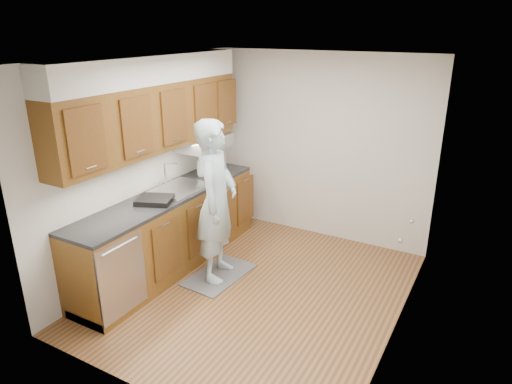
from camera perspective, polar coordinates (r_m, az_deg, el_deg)
floor at (r=5.23m, az=0.18°, el=-12.22°), size 3.50×3.50×0.00m
ceiling at (r=4.42m, az=0.21°, el=16.27°), size 3.50×3.50×0.00m
wall_left at (r=5.53m, az=-13.55°, el=3.31°), size 0.02×3.50×2.50m
wall_right at (r=4.21m, az=18.36°, el=-2.54°), size 0.02×3.50×2.50m
wall_back at (r=6.20m, az=8.11°, el=5.49°), size 3.00×0.02×2.50m
counter at (r=5.60m, az=-10.65°, el=-4.57°), size 0.64×2.80×1.30m
upper_cabinets at (r=5.30m, az=-12.47°, el=10.45°), size 0.47×2.80×1.21m
closet_door at (r=4.57m, az=18.68°, el=-3.83°), size 0.02×1.22×2.05m
floor_mat at (r=5.52m, az=-4.65°, el=-10.28°), size 0.58×0.91×0.02m
person at (r=5.07m, az=-4.99°, el=0.13°), size 0.68×0.85×2.11m
soap_bottle_a at (r=5.98m, az=-6.87°, el=3.41°), size 0.14×0.14×0.30m
soap_bottle_b at (r=5.85m, az=-5.19°, el=2.46°), size 0.09×0.09×0.18m
soap_bottle_c at (r=5.95m, az=-5.19°, el=2.70°), size 0.17×0.17×0.16m
steel_can at (r=5.77m, az=-5.53°, el=1.89°), size 0.07×0.07×0.12m
dish_rack at (r=5.19m, az=-12.56°, el=-0.98°), size 0.47×0.44×0.06m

